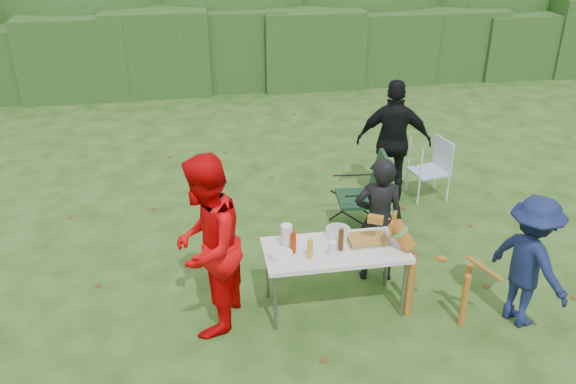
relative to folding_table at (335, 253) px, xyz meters
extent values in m
plane|color=#1E4211|center=(-0.29, 0.27, -0.69)|extent=(80.00, 80.00, 0.00)
cube|color=#23471C|center=(-0.29, 8.27, 0.16)|extent=(22.00, 1.40, 1.70)
ellipsoid|color=#3D6628|center=(-0.29, 9.87, 0.91)|extent=(20.00, 2.60, 3.20)
cube|color=silver|center=(0.00, 0.00, 0.03)|extent=(1.50, 0.70, 0.05)
cylinder|color=slate|center=(-0.68, -0.28, -0.34)|extent=(0.04, 0.04, 0.69)
cylinder|color=slate|center=(0.68, -0.28, -0.34)|extent=(0.04, 0.04, 0.69)
cylinder|color=slate|center=(-0.68, 0.28, -0.34)|extent=(0.04, 0.04, 0.69)
cylinder|color=slate|center=(0.68, 0.28, -0.34)|extent=(0.04, 0.04, 0.69)
imported|color=black|center=(0.60, 0.46, 0.07)|extent=(0.60, 0.45, 1.52)
imported|color=red|center=(-1.33, -0.09, 0.27)|extent=(0.99, 1.11, 1.91)
imported|color=black|center=(1.41, 2.37, 0.20)|extent=(1.12, 0.72, 1.78)
imported|color=#121C45|center=(1.88, -0.55, 0.04)|extent=(0.82, 1.06, 1.44)
cube|color=#B7B7BA|center=(0.36, 0.07, 0.06)|extent=(0.45, 0.30, 0.02)
cube|color=#AC8031|center=(0.36, 0.07, 0.09)|extent=(0.40, 0.26, 0.04)
cylinder|color=gold|center=(-0.30, -0.13, 0.15)|extent=(0.06, 0.06, 0.20)
cylinder|color=#9E2503|center=(-0.45, 0.00, 0.16)|extent=(0.06, 0.06, 0.22)
cylinder|color=#47230F|center=(0.04, -0.03, 0.17)|extent=(0.06, 0.06, 0.24)
cylinder|color=white|center=(-0.50, 0.11, 0.18)|extent=(0.12, 0.12, 0.26)
cylinder|color=white|center=(-0.07, -0.15, 0.14)|extent=(0.08, 0.08, 0.18)
cylinder|color=silver|center=(0.08, 0.22, 0.10)|extent=(0.26, 0.26, 0.10)
cylinder|color=white|center=(-0.58, -0.06, 0.08)|extent=(0.24, 0.24, 0.05)
camera|label=1|loc=(-1.39, -5.22, 3.44)|focal=38.00mm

